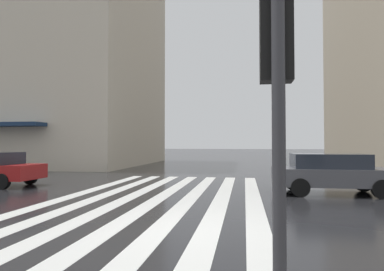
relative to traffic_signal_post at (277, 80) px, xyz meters
name	(u,v)px	position (x,y,z in m)	size (l,w,h in m)	color
ground_plane	(183,230)	(3.44, 1.53, -2.34)	(220.00, 220.00, 0.00)	black
zebra_crossing	(162,197)	(7.44, 3.03, -2.34)	(13.00, 6.50, 0.01)	silver
haussmann_block_mid	(1,44)	(23.23, 22.37, 8.62)	(15.79, 27.36, 22.40)	beige
traffic_signal_post	(277,80)	(0.00, 0.00, 0.00)	(0.44, 0.30, 3.03)	#333338
car_dark_grey	(332,172)	(8.94, -2.72, -1.59)	(1.85, 4.10, 1.41)	#4C4C51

